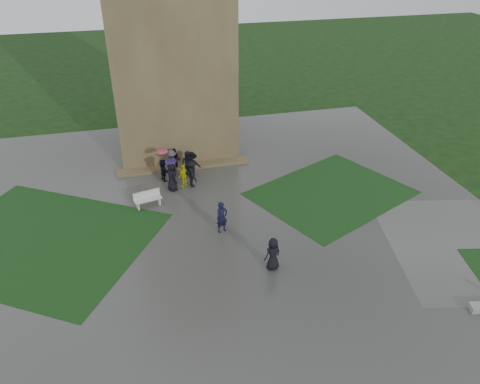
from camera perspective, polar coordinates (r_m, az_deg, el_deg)
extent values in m
plane|color=black|center=(23.61, -3.31, -8.68)|extent=(120.00, 120.00, 0.00)
cube|color=#393936|center=(25.17, -4.18, -5.87)|extent=(34.00, 34.00, 0.02)
cube|color=black|center=(27.16, -22.99, -5.51)|extent=(14.10, 13.46, 0.01)
cube|color=black|center=(29.79, 11.05, -0.12)|extent=(11.12, 10.15, 0.01)
cube|color=brown|center=(33.75, -8.95, 20.03)|extent=(8.00, 8.00, 18.00)
cube|color=brown|center=(32.40, -6.89, 3.09)|extent=(9.00, 0.80, 0.22)
cube|color=silver|center=(28.19, -11.15, -0.89)|extent=(1.69, 0.86, 0.06)
cube|color=silver|center=(28.19, -12.35, -1.64)|extent=(0.19, 0.44, 0.45)
cube|color=silver|center=(28.47, -9.86, -1.01)|extent=(0.19, 0.44, 0.45)
cube|color=silver|center=(28.27, -11.34, -0.24)|extent=(1.59, 0.43, 0.43)
imported|color=black|center=(30.87, -5.91, 3.35)|extent=(1.19, 0.65, 1.80)
imported|color=black|center=(31.34, -6.37, 3.58)|extent=(0.85, 0.63, 1.63)
imported|color=black|center=(31.77, -7.96, 3.87)|extent=(0.91, 0.72, 1.64)
imported|color=#3F3F44|center=(30.99, -8.34, 3.44)|extent=(1.14, 1.41, 1.94)
imported|color=black|center=(30.76, -9.32, 2.65)|extent=(0.88, 1.46, 1.48)
imported|color=black|center=(29.44, -8.30, 1.91)|extent=(0.91, 1.10, 1.94)
imported|color=#D3D80C|center=(29.87, -6.86, 2.02)|extent=(1.01, 0.97, 1.53)
imported|color=black|center=(29.72, -5.86, 2.28)|extent=(0.83, 1.29, 1.85)
imported|color=#F66588|center=(30.23, -9.50, 4.66)|extent=(0.80, 0.80, 0.70)
imported|color=#4B338C|center=(29.02, -8.43, 3.49)|extent=(0.73, 0.73, 0.64)
imported|color=black|center=(29.24, -5.97, 4.13)|extent=(0.71, 0.71, 0.62)
imported|color=black|center=(25.26, -2.22, -3.10)|extent=(0.77, 0.62, 1.83)
imported|color=black|center=(22.79, 4.03, -7.53)|extent=(0.98, 0.81, 1.73)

